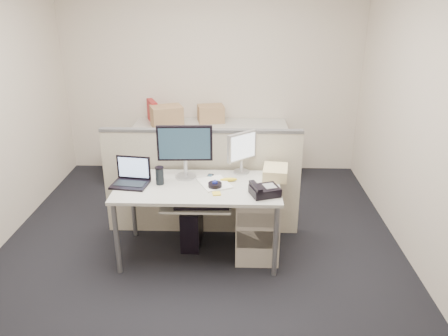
{
  "coord_description": "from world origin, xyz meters",
  "views": [
    {
      "loc": [
        0.35,
        -3.62,
        2.39
      ],
      "look_at": [
        0.23,
        0.15,
        0.84
      ],
      "focal_mm": 35.0,
      "sensor_mm": 36.0,
      "label": 1
    }
  ],
  "objects_px": {
    "monitor_main": "(185,152)",
    "desk_phone": "(265,191)",
    "desk": "(198,192)",
    "laptop": "(129,173)"
  },
  "relations": [
    {
      "from": "monitor_main",
      "to": "desk_phone",
      "type": "bearing_deg",
      "value": -29.06
    },
    {
      "from": "desk",
      "to": "desk_phone",
      "type": "distance_m",
      "value": 0.63
    },
    {
      "from": "monitor_main",
      "to": "laptop",
      "type": "xyz_separation_m",
      "value": [
        -0.49,
        -0.2,
        -0.14
      ]
    },
    {
      "from": "laptop",
      "to": "desk_phone",
      "type": "relative_size",
      "value": 1.36
    },
    {
      "from": "desk",
      "to": "laptop",
      "type": "xyz_separation_m",
      "value": [
        -0.62,
        -0.02,
        0.19
      ]
    },
    {
      "from": "laptop",
      "to": "desk_phone",
      "type": "distance_m",
      "value": 1.23
    },
    {
      "from": "monitor_main",
      "to": "desk_phone",
      "type": "height_order",
      "value": "monitor_main"
    },
    {
      "from": "desk",
      "to": "monitor_main",
      "type": "xyz_separation_m",
      "value": [
        -0.13,
        0.18,
        0.32
      ]
    },
    {
      "from": "desk",
      "to": "desk_phone",
      "type": "height_order",
      "value": "desk_phone"
    },
    {
      "from": "laptop",
      "to": "desk_phone",
      "type": "bearing_deg",
      "value": 0.25
    }
  ]
}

